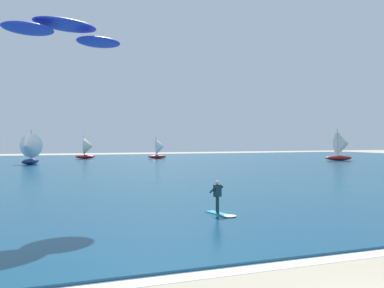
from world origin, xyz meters
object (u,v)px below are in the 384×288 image
Objects in this scene: sailboat_leading at (342,146)px; sailboat_far_right at (160,148)px; sailboat_anchored_offshore at (28,148)px; kite at (66,31)px; sailboat_outermost at (88,148)px; kitesurfer at (220,202)px.

sailboat_far_right is (-29.00, 18.45, -0.62)m from sailboat_leading.
kite is at bearing -84.22° from sailboat_anchored_offshore.
sailboat_outermost is (9.99, 16.15, -0.30)m from sailboat_anchored_offshore.
kite is 42.32m from sailboat_anchored_offshore.
kitesurfer is at bearing -31.83° from kite.
sailboat_outermost is at bearing 91.22° from kitesurfer.
sailboat_leading reaches higher than sailboat_anchored_offshore.
sailboat_far_right is at bearing 27.18° from sailboat_anchored_offshore.
sailboat_anchored_offshore is (-11.31, 45.92, 1.80)m from kitesurfer.
sailboat_leading is 48.13m from sailboat_outermost.
sailboat_leading is at bearing -27.89° from sailboat_outermost.
kite reaches higher than sailboat_leading.
sailboat_leading is 1.31× the size of sailboat_far_right.
sailboat_anchored_offshore is 0.92× the size of sailboat_leading.
kitesurfer is 62.10m from sailboat_outermost.
sailboat_outermost is at bearing 163.31° from sailboat_far_right.
kitesurfer is at bearing -76.16° from sailboat_anchored_offshore.
sailboat_far_right is (12.23, 58.01, 1.38)m from kitesurfer.
sailboat_outermost is (-42.54, 22.51, -0.50)m from sailboat_leading.
sailboat_anchored_offshore reaches higher than kitesurfer.
kitesurfer is at bearing -136.18° from sailboat_leading.
sailboat_leading is (52.53, -6.36, 0.20)m from sailboat_anchored_offshore.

